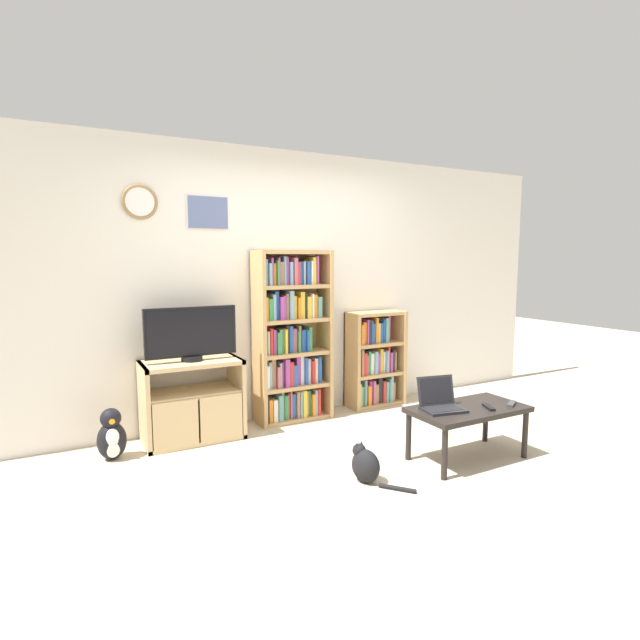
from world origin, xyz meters
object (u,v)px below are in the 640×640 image
object	(u,v)px
remote_near_laptop	(512,404)
remote_far_from_laptop	(489,407)
cat	(365,465)
tv_stand	(193,401)
bookshelf_tall	(290,339)
television	(191,333)
penguin_figurine	(112,436)
coffee_table	(468,413)
laptop	(440,401)
bookshelf_short	(373,361)

from	to	relation	value
remote_near_laptop	remote_far_from_laptop	world-z (taller)	same
cat	tv_stand	bearing A→B (deg)	103.79
bookshelf_tall	cat	xyz separation A→B (m)	(-0.12, -1.51, -0.67)
television	penguin_figurine	bearing A→B (deg)	-169.21
bookshelf_tall	remote_far_from_laptop	xyz separation A→B (m)	(0.93, -1.64, -0.37)
coffee_table	penguin_figurine	size ratio (longest dim) A/B	2.24
remote_near_laptop	penguin_figurine	size ratio (longest dim) A/B	0.39
remote_near_laptop	tv_stand	bearing A→B (deg)	22.55
coffee_table	laptop	distance (m)	0.26
television	remote_near_laptop	distance (m)	2.69
bookshelf_short	coffee_table	distance (m)	1.57
tv_stand	television	world-z (taller)	television
remote_near_laptop	laptop	bearing A→B (deg)	40.64
laptop	remote_near_laptop	bearing A→B (deg)	-7.18
bookshelf_tall	cat	world-z (taller)	bookshelf_tall
laptop	cat	distance (m)	0.79
television	cat	xyz separation A→B (m)	(0.85, -1.40, -0.81)
tv_stand	bookshelf_short	size ratio (longest dim) A/B	0.83
coffee_table	remote_near_laptop	size ratio (longest dim) A/B	5.77
tv_stand	coffee_table	world-z (taller)	tv_stand
bookshelf_tall	laptop	distance (m)	1.62
cat	television	bearing A→B (deg)	103.51
coffee_table	cat	xyz separation A→B (m)	(-0.93, 0.04, -0.24)
bookshelf_short	penguin_figurine	bearing A→B (deg)	-174.65
laptop	remote_far_from_laptop	world-z (taller)	laptop
coffee_table	remote_far_from_laptop	size ratio (longest dim) A/B	5.61
coffee_table	penguin_figurine	bearing A→B (deg)	151.92
tv_stand	coffee_table	size ratio (longest dim) A/B	0.91
television	bookshelf_tall	xyz separation A→B (m)	(0.97, 0.10, -0.14)
bookshelf_tall	coffee_table	world-z (taller)	bookshelf_tall
bookshelf_short	cat	distance (m)	1.91
bookshelf_tall	bookshelf_short	bearing A→B (deg)	0.89
television	remote_far_from_laptop	bearing A→B (deg)	-39.12
coffee_table	remote_near_laptop	world-z (taller)	remote_near_laptop
cat	penguin_figurine	distance (m)	1.99
tv_stand	penguin_figurine	size ratio (longest dim) A/B	2.04
penguin_figurine	coffee_table	bearing A→B (deg)	-28.08
penguin_figurine	bookshelf_tall	bearing A→B (deg)	7.99
remote_near_laptop	remote_far_from_laptop	bearing A→B (deg)	53.28
cat	penguin_figurine	world-z (taller)	penguin_figurine
television	remote_far_from_laptop	distance (m)	2.50
tv_stand	laptop	size ratio (longest dim) A/B	2.37
remote_near_laptop	cat	xyz separation A→B (m)	(-1.28, 0.16, -0.30)
cat	bookshelf_short	bearing A→B (deg)	36.39
television	cat	bearing A→B (deg)	-58.81
television	cat	distance (m)	1.83
remote_far_from_laptop	laptop	bearing A→B (deg)	-1.40
tv_stand	cat	world-z (taller)	tv_stand
laptop	cat	bearing A→B (deg)	-166.88
tv_stand	penguin_figurine	bearing A→B (deg)	-169.66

